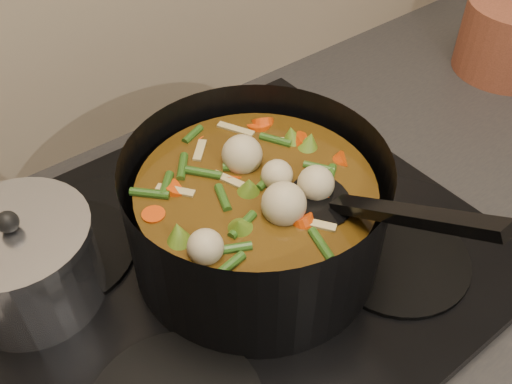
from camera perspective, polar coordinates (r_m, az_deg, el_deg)
stovetop at (r=0.72m, az=-2.71°, el=-6.86°), size 0.62×0.54×0.03m
stockpot at (r=0.66m, az=0.06°, el=-2.17°), size 0.34×0.42×0.22m
saucepan at (r=0.68m, az=-22.05°, el=-6.58°), size 0.16×0.16×0.13m
terracotta_crock at (r=1.14m, az=24.25°, el=13.93°), size 0.20×0.20×0.13m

